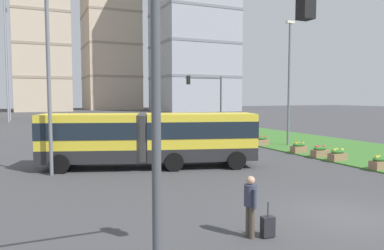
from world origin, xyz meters
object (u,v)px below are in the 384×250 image
(pedestrian_crossing, at_px, (250,202))
(flower_planter_5, at_px, (262,141))
(traffic_light_near_left, at_px, (214,78))
(articulated_bus, at_px, (150,138))
(streetlight_left, at_px, (49,77))
(apartment_tower_centre, at_px, (110,32))
(apartment_tower_westcentre, at_px, (40,16))
(traffic_light_far_right, at_px, (209,96))
(apartment_tower_eastcentre, at_px, (193,14))
(flower_planter_1, at_px, (380,163))
(flower_planter_3, at_px, (320,151))
(car_white_van, at_px, (76,136))
(flower_planter_4, at_px, (299,147))
(flower_planter_2, at_px, (338,155))
(rolling_suitcase, at_px, (268,226))
(streetlight_median, at_px, (289,78))

(pedestrian_crossing, xyz_separation_m, flower_planter_5, (11.53, 16.11, -0.58))
(pedestrian_crossing, xyz_separation_m, traffic_light_near_left, (-2.53, -2.66, 3.25))
(articulated_bus, bearing_deg, traffic_light_near_left, -102.62)
(streetlight_left, xyz_separation_m, apartment_tower_centre, (23.93, 102.18, 19.95))
(apartment_tower_westcentre, bearing_deg, traffic_light_near_left, -90.37)
(streetlight_left, relative_size, apartment_tower_centre, 0.18)
(traffic_light_far_right, distance_m, apartment_tower_eastcentre, 75.44)
(flower_planter_1, xyz_separation_m, flower_planter_3, (0.00, 4.45, 0.00))
(flower_planter_1, xyz_separation_m, streetlight_left, (-16.15, 5.81, 4.48))
(car_white_van, relative_size, apartment_tower_centre, 0.09)
(traffic_light_near_left, xyz_separation_m, traffic_light_far_right, (12.44, 25.00, -0.21))
(articulated_bus, xyz_separation_m, car_white_van, (-2.69, 11.56, -0.90))
(flower_planter_1, height_order, apartment_tower_centre, apartment_tower_centre)
(flower_planter_3, bearing_deg, articulated_bus, 172.68)
(flower_planter_4, xyz_separation_m, streetlight_left, (-16.15, -0.66, 4.48))
(flower_planter_2, bearing_deg, apartment_tower_westcentre, 97.98)
(streetlight_left, bearing_deg, flower_planter_3, -4.81)
(flower_planter_3, bearing_deg, pedestrian_crossing, -140.12)
(car_white_van, xyz_separation_m, flower_planter_3, (13.69, -12.97, -0.33))
(apartment_tower_centre, bearing_deg, traffic_light_near_left, -100.68)
(car_white_van, xyz_separation_m, streetlight_left, (-2.46, -11.61, 4.15))
(rolling_suitcase, distance_m, flower_planter_5, 19.72)
(flower_planter_4, relative_size, apartment_tower_westcentre, 0.02)
(flower_planter_5, distance_m, traffic_light_near_left, 23.77)
(apartment_tower_westcentre, relative_size, apartment_tower_centre, 1.07)
(articulated_bus, height_order, traffic_light_near_left, traffic_light_near_left)
(rolling_suitcase, distance_m, apartment_tower_eastcentre, 99.92)
(flower_planter_2, xyz_separation_m, apartment_tower_centre, (7.78, 105.03, 24.43))
(pedestrian_crossing, height_order, traffic_light_near_left, traffic_light_near_left)
(articulated_bus, height_order, apartment_tower_eastcentre, apartment_tower_eastcentre)
(articulated_bus, height_order, flower_planter_4, articulated_bus)
(rolling_suitcase, distance_m, streetlight_median, 20.81)
(articulated_bus, relative_size, apartment_tower_eastcentre, 0.22)
(rolling_suitcase, distance_m, flower_planter_4, 16.23)
(articulated_bus, relative_size, car_white_van, 2.67)
(flower_planter_4, bearing_deg, apartment_tower_westcentre, 98.28)
(rolling_suitcase, xyz_separation_m, apartment_tower_westcentre, (-2.30, 103.75, 26.18))
(car_white_van, xyz_separation_m, apartment_tower_eastcentre, (40.00, 65.83, 26.56))
(flower_planter_5, distance_m, apartment_tower_eastcentre, 81.53)
(apartment_tower_westcentre, distance_m, apartment_tower_centre, 23.30)
(flower_planter_3, bearing_deg, streetlight_median, 71.30)
(flower_planter_3, distance_m, apartment_tower_westcentre, 98.38)
(traffic_light_far_right, distance_m, streetlight_median, 8.03)
(apartment_tower_eastcentre, bearing_deg, flower_planter_4, -108.91)
(rolling_suitcase, relative_size, flower_planter_1, 0.88)
(flower_planter_4, xyz_separation_m, apartment_tower_westcentre, (-13.38, 91.89, 26.07))
(car_white_van, bearing_deg, traffic_light_far_right, -1.27)
(flower_planter_3, bearing_deg, flower_planter_4, 90.00)
(articulated_bus, distance_m, traffic_light_far_right, 14.87)
(articulated_bus, relative_size, pedestrian_crossing, 6.88)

